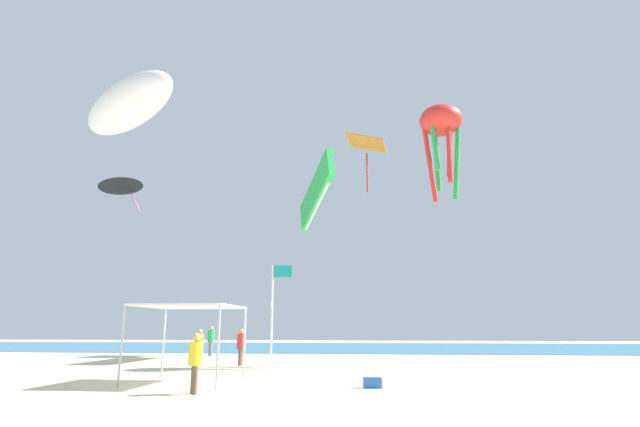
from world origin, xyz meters
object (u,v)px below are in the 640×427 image
object	(u,v)px
banner_flag	(274,314)
kite_octopus_red	(441,125)
kite_parafoil_green	(316,193)
person_rightmost	(199,342)
kite_inflatable_white	(127,105)
person_leftmost	(241,344)
canopy_tent	(190,309)
person_central	(195,358)
cooler_box	(372,382)
kite_delta_black	(121,183)
person_near_tent	(211,338)
kite_diamond_orange	(366,145)

from	to	relation	value
banner_flag	kite_octopus_red	size ratio (longest dim) A/B	0.66
banner_flag	kite_parafoil_green	world-z (taller)	kite_parafoil_green
person_rightmost	kite_inflatable_white	xyz separation A→B (m)	(-1.97, -6.03, 10.93)
person_leftmost	person_rightmost	world-z (taller)	person_leftmost
canopy_tent	person_central	xyz separation A→B (m)	(1.23, -2.58, -1.41)
kite_parafoil_green	kite_octopus_red	bearing A→B (deg)	-142.98
cooler_box	kite_octopus_red	distance (m)	16.21
person_rightmost	kite_parafoil_green	distance (m)	11.38
cooler_box	kite_parafoil_green	bearing A→B (deg)	103.36
person_central	kite_delta_black	world-z (taller)	kite_delta_black
person_near_tent	person_rightmost	world-z (taller)	person_near_tent
person_central	kite_octopus_red	xyz separation A→B (m)	(8.84, 11.64, 11.57)
person_central	banner_flag	size ratio (longest dim) A/B	0.45
kite_delta_black	kite_octopus_red	world-z (taller)	kite_octopus_red
person_leftmost	kite_inflatable_white	world-z (taller)	kite_inflatable_white
cooler_box	kite_diamond_orange	size ratio (longest dim) A/B	0.13
canopy_tent	kite_octopus_red	size ratio (longest dim) A/B	0.57
canopy_tent	kite_parafoil_green	world-z (taller)	kite_parafoil_green
kite_inflatable_white	person_near_tent	bearing A→B (deg)	-57.17
cooler_box	kite_inflatable_white	bearing A→B (deg)	158.50
person_rightmost	kite_parafoil_green	bearing A→B (deg)	62.44
person_leftmost	person_rightmost	bearing A→B (deg)	47.62
kite_delta_black	person_rightmost	bearing A→B (deg)	104.76
kite_parafoil_green	kite_delta_black	size ratio (longest dim) A/B	1.83
person_leftmost	kite_parafoil_green	bearing A→B (deg)	-31.58
person_rightmost	person_near_tent	bearing A→B (deg)	134.13
banner_flag	kite_diamond_orange	distance (m)	24.58
banner_flag	kite_delta_black	world-z (taller)	kite_delta_black
person_central	kite_diamond_orange	distance (m)	26.25
banner_flag	kite_inflatable_white	size ratio (longest dim) A/B	0.49
person_rightmost	cooler_box	world-z (taller)	person_rightmost
kite_parafoil_green	kite_diamond_orange	xyz separation A→B (m)	(3.21, 5.60, 5.25)
kite_inflatable_white	person_rightmost	bearing A→B (deg)	-71.50
person_leftmost	canopy_tent	bearing A→B (deg)	177.66
cooler_box	kite_octopus_red	size ratio (longest dim) A/B	0.11
person_leftmost	cooler_box	xyz separation A→B (m)	(6.29, -8.15, -0.82)
person_leftmost	kite_delta_black	bearing A→B (deg)	65.55
banner_flag	kite_parafoil_green	distance (m)	16.95
person_central	kite_diamond_orange	xyz separation A→B (m)	(4.72, 21.43, 14.40)
kite_inflatable_white	cooler_box	bearing A→B (deg)	-164.89
kite_inflatable_white	kite_delta_black	bearing A→B (deg)	-24.21
kite_delta_black	canopy_tent	bearing A→B (deg)	64.12
person_near_tent	cooler_box	distance (m)	18.99
kite_octopus_red	person_rightmost	bearing A→B (deg)	126.85
canopy_tent	banner_flag	distance (m)	3.66
person_near_tent	person_leftmost	xyz separation A→B (m)	(4.09, -7.73, -0.09)
canopy_tent	kite_inflatable_white	world-z (taller)	kite_inflatable_white
person_near_tent	kite_octopus_red	xyz separation A→B (m)	(14.40, -6.16, 11.42)
person_leftmost	kite_diamond_orange	size ratio (longest dim) A/B	0.39
cooler_box	kite_inflatable_white	world-z (taller)	kite_inflatable_white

